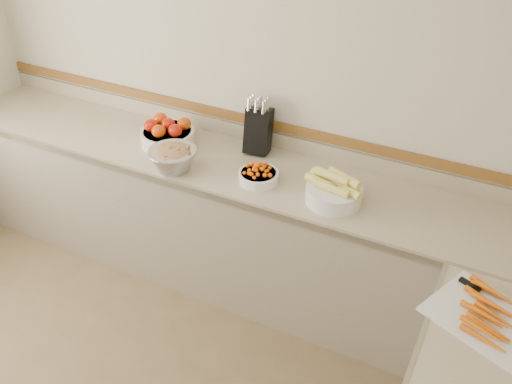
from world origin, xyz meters
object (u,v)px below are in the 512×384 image
at_px(cherry_tomato_bowl, 258,175).
at_px(cutting_board, 488,315).
at_px(knife_block, 258,129).
at_px(tomato_bowl, 167,134).
at_px(corn_bowl, 334,191).
at_px(rhubarb_bowl, 173,158).

distance_m(cherry_tomato_bowl, cutting_board, 1.43).
bearing_deg(knife_block, tomato_bowl, -161.83).
xyz_separation_m(knife_block, corn_bowl, (0.61, -0.31, -0.08)).
height_order(knife_block, rhubarb_bowl, knife_block).
height_order(cherry_tomato_bowl, rhubarb_bowl, rhubarb_bowl).
height_order(corn_bowl, rhubarb_bowl, corn_bowl).
bearing_deg(knife_block, rhubarb_bowl, -128.80).
height_order(tomato_bowl, cutting_board, tomato_bowl).
relative_size(knife_block, corn_bowl, 1.08).
height_order(knife_block, cherry_tomato_bowl, knife_block).
height_order(tomato_bowl, corn_bowl, corn_bowl).
xyz_separation_m(tomato_bowl, rhubarb_bowl, (0.21, -0.25, 0.01)).
bearing_deg(cherry_tomato_bowl, rhubarb_bowl, -166.84).
xyz_separation_m(cherry_tomato_bowl, corn_bowl, (0.46, 0.00, 0.03)).
relative_size(tomato_bowl, rhubarb_bowl, 1.20).
distance_m(knife_block, rhubarb_bowl, 0.56).
distance_m(knife_block, cutting_board, 1.71).
xyz_separation_m(knife_block, cutting_board, (1.49, -0.82, -0.13)).
bearing_deg(cutting_board, rhubarb_bowl, 167.91).
bearing_deg(knife_block, corn_bowl, -26.67).
height_order(knife_block, corn_bowl, knife_block).
bearing_deg(corn_bowl, knife_block, 153.33).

